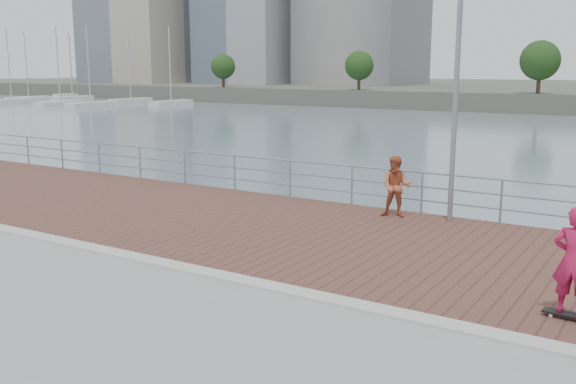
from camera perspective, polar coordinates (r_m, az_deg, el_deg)
The scene contains 9 objects.
water at distance 12.67m, azimuth -5.03°, elevation -16.33°, with size 400.00×400.00×0.00m, color slate.
brick_lane at distance 14.78m, azimuth 3.32°, elevation -3.91°, with size 40.00×6.80×0.02m, color brown.
curb at distance 11.88m, azimuth -5.20°, elevation -7.60°, with size 40.00×0.40×0.06m, color #B7B5AD.
guardrail at distance 17.61m, azimuth 8.71°, elevation 0.70°, with size 39.06×0.06×1.13m.
street_lamp at distance 15.74m, azimuth 14.41°, elevation 13.75°, with size 0.48×1.39×6.55m.
skateboard at distance 10.88m, azimuth 23.72°, elevation -9.98°, with size 0.79×0.25×0.09m.
skateboarder at distance 10.61m, azimuth 24.08°, elevation -5.62°, with size 0.62×0.40×1.69m, color #B11743.
bystander at distance 16.64m, azimuth 9.60°, elevation 0.48°, with size 0.77×0.60×1.58m, color #C06138.
marina at distance 112.65m, azimuth -19.14°, elevation 7.77°, with size 35.66×30.10×11.75m.
Camera 1 is at (6.87, -8.91, 3.82)m, focal length 40.00 mm.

